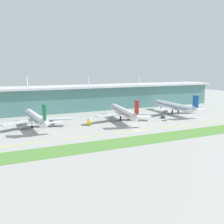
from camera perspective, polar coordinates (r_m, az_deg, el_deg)
ground_plane at (r=170.68m, az=5.53°, el=-4.09°), size 600.00×600.00×0.00m
terminal_building at (r=256.14m, az=-5.58°, el=3.22°), size 288.00×34.00×32.73m
airliner_near at (r=185.88m, az=-16.39°, el=-1.28°), size 48.72×59.12×18.90m
airliner_middle at (r=203.16m, az=2.63°, el=0.00°), size 48.13×64.46×18.90m
airliner_far at (r=239.97m, az=13.57°, el=1.22°), size 48.76×64.65×18.90m
taxiway_stripe_west at (r=147.88m, az=-18.88°, el=-6.71°), size 28.00×0.70×0.04m
taxiway_stripe_mid_west at (r=154.79m, az=-6.23°, el=-5.52°), size 28.00×0.70×0.04m
taxiway_stripe_centre at (r=168.41m, az=4.81°, el=-4.25°), size 28.00×0.70×0.04m
taxiway_stripe_mid_east at (r=187.28m, az=13.89°, el=-3.09°), size 28.00×0.70×0.04m
taxiway_stripe_east at (r=210.00m, az=21.14°, el=-2.11°), size 28.00×0.70×0.04m
grass_verge at (r=153.75m, az=9.47°, el=-5.69°), size 300.00×18.00×0.10m
pushback_tug at (r=216.00m, az=11.18°, el=-1.04°), size 3.52×4.89×1.85m
baggage_cart at (r=205.84m, az=11.78°, el=-1.53°), size 3.59×3.98×2.48m
fuel_truck at (r=187.91m, az=-5.09°, el=-2.11°), size 5.21×7.64×4.95m
safety_cone_left_wingtip at (r=175.90m, az=-9.94°, el=-3.66°), size 0.56×0.56×0.70m
safety_cone_nose_front at (r=172.18m, az=-16.58°, el=-4.21°), size 0.56×0.56×0.70m
safety_cone_right_wingtip at (r=159.96m, az=-14.74°, el=-5.16°), size 0.56×0.56×0.70m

